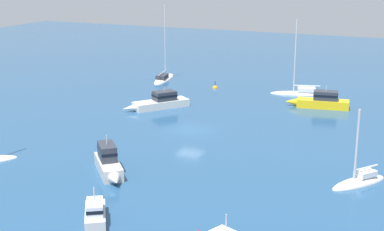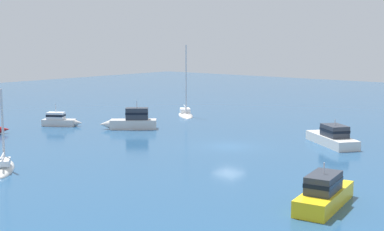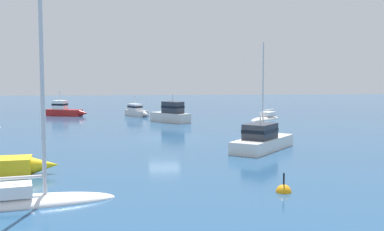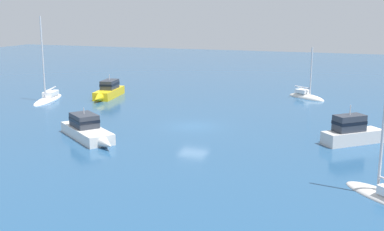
# 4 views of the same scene
# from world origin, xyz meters

# --- Properties ---
(ground_plane) EXTENTS (160.00, 160.00, 0.00)m
(ground_plane) POSITION_xyz_m (0.00, 0.00, 0.00)
(ground_plane) COLOR navy
(ketch) EXTENTS (5.29, 5.12, 9.21)m
(ketch) POSITION_xyz_m (-15.60, 12.32, 0.20)
(ketch) COLOR silver
(ketch) RESTS_ON ground
(powerboat) EXTENTS (4.30, 3.27, 2.49)m
(powerboat) POSITION_xyz_m (-21.20, -2.69, 0.63)
(powerboat) COLOR silver
(powerboat) RESTS_ON ground
(cabin_cruiser) EXTENTS (7.26, 5.99, 2.41)m
(cabin_cruiser) POSITION_xyz_m (6.61, 6.72, 0.71)
(cabin_cruiser) COLOR silver
(cabin_cruiser) RESTS_ON ground
(sailboat_2) EXTENTS (5.08, 4.26, 6.47)m
(sailboat_2) POSITION_xyz_m (-7.74, -17.56, 0.13)
(sailboat_2) COLOR silver
(sailboat_2) RESTS_ON ground
(launch_1) EXTENTS (2.67, 7.36, 2.63)m
(launch_1) POSITION_xyz_m (14.17, -10.24, 0.78)
(launch_1) COLOR yellow
(launch_1) RESTS_ON ground
(launch_2) EXTENTS (5.39, 4.99, 3.05)m
(launch_2) POSITION_xyz_m (-13.56, 1.03, 0.89)
(launch_2) COLOR silver
(launch_2) RESTS_ON ground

